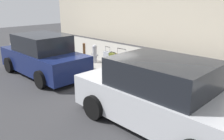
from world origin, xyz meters
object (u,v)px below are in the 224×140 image
at_px(suitcase_navy_5, 133,67).
at_px(parked_car_navy_1, 43,56).
at_px(suitcase_silver_1, 181,78).
at_px(suitcase_red_6, 121,63).
at_px(suitcase_olive_0, 196,81).
at_px(bollard_post, 84,52).
at_px(suitcase_silver_8, 108,59).
at_px(suitcase_black_3, 154,69).
at_px(suitcase_teal_2, 167,75).
at_px(fire_hydrant, 95,53).
at_px(suitcase_maroon_4, 144,68).
at_px(suitcase_olive_7, 113,61).
at_px(parked_car_silver_0, 161,95).

bearing_deg(suitcase_navy_5, parked_car_navy_1, 40.83).
xyz_separation_m(suitcase_silver_1, suitcase_red_6, (2.67, -0.00, -0.00)).
relative_size(suitcase_olive_0, bollard_post, 1.16).
bearing_deg(suitcase_silver_1, parked_car_navy_1, 25.14).
bearing_deg(suitcase_olive_0, suitcase_silver_8, -1.15).
bearing_deg(bollard_post, suitcase_black_3, -178.41).
bearing_deg(suitcase_olive_0, suitcase_teal_2, -1.65).
bearing_deg(suitcase_silver_8, suitcase_navy_5, 178.36).
bearing_deg(fire_hydrant, parked_car_navy_1, 78.48).
bearing_deg(suitcase_maroon_4, suitcase_red_6, 5.75).
xyz_separation_m(suitcase_olive_0, suitcase_maroon_4, (2.10, -0.06, -0.01)).
bearing_deg(suitcase_olive_0, bollard_post, 1.43).
height_order(suitcase_olive_7, suitcase_silver_8, suitcase_silver_8).
bearing_deg(suitcase_silver_1, suitcase_black_3, -1.05).
height_order(suitcase_silver_8, bollard_post, suitcase_silver_8).
xyz_separation_m(suitcase_black_3, fire_hydrant, (3.34, -0.04, 0.06)).
relative_size(suitcase_teal_2, bollard_post, 0.98).
height_order(suitcase_black_3, suitcase_navy_5, suitcase_black_3).
height_order(suitcase_olive_0, suitcase_silver_1, suitcase_olive_0).
bearing_deg(suitcase_silver_1, suitcase_teal_2, -8.19).
bearing_deg(fire_hydrant, suitcase_red_6, 178.03).
xyz_separation_m(suitcase_olive_7, parked_car_navy_1, (1.71, 2.32, 0.30)).
distance_m(suitcase_olive_0, parked_car_silver_0, 2.37).
relative_size(suitcase_silver_1, suitcase_maroon_4, 0.99).
xyz_separation_m(suitcase_maroon_4, parked_car_silver_0, (-2.31, 2.40, 0.31)).
relative_size(suitcase_olive_7, suitcase_silver_8, 0.83).
distance_m(suitcase_black_3, bollard_post, 3.93).
bearing_deg(parked_car_silver_0, suitcase_black_3, -52.36).
height_order(bollard_post, parked_car_navy_1, parked_car_navy_1).
relative_size(suitcase_maroon_4, parked_car_silver_0, 0.21).
height_order(bollard_post, parked_car_silver_0, parked_car_silver_0).
bearing_deg(fire_hydrant, suitcase_olive_0, 179.86).
distance_m(suitcase_maroon_4, bollard_post, 3.40).
xyz_separation_m(suitcase_navy_5, suitcase_silver_8, (1.48, -0.04, 0.06)).
distance_m(suitcase_navy_5, parked_car_navy_1, 3.66).
relative_size(suitcase_olive_0, suitcase_teal_2, 1.19).
relative_size(suitcase_teal_2, suitcase_red_6, 0.89).
distance_m(suitcase_silver_1, bollard_post, 4.99).
height_order(suitcase_maroon_4, bollard_post, suitcase_maroon_4).
height_order(suitcase_black_3, bollard_post, bollard_post).
bearing_deg(suitcase_teal_2, suitcase_maroon_4, -1.68).
height_order(suitcase_maroon_4, suitcase_red_6, suitcase_red_6).
relative_size(suitcase_maroon_4, suitcase_olive_7, 1.30).
relative_size(suitcase_black_3, suitcase_maroon_4, 0.90).
bearing_deg(parked_car_silver_0, suitcase_silver_1, -72.60).
relative_size(suitcase_black_3, suitcase_olive_7, 1.17).
height_order(suitcase_silver_1, suitcase_red_6, suitcase_red_6).
relative_size(suitcase_navy_5, suitcase_red_6, 0.80).
bearing_deg(suitcase_maroon_4, suitcase_olive_7, 2.93).
bearing_deg(suitcase_maroon_4, suitcase_silver_1, 176.10).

